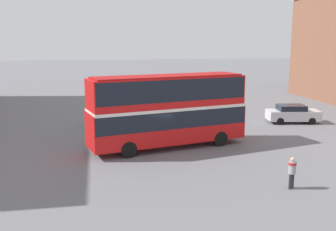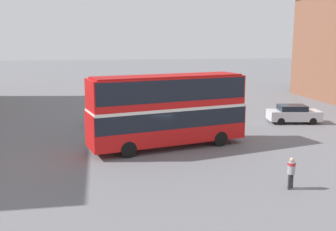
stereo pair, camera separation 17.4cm
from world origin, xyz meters
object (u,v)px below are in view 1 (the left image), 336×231
(parked_car_kerb_far, at_px, (112,116))
(pedestrian_foreground, at_px, (292,169))
(parked_car_kerb_near, at_px, (293,114))
(double_decker_bus, at_px, (168,107))

(parked_car_kerb_far, bearing_deg, pedestrian_foreground, -71.22)
(parked_car_kerb_near, bearing_deg, parked_car_kerb_far, -178.23)
(parked_car_kerb_near, height_order, parked_car_kerb_far, parked_car_kerb_near)
(double_decker_bus, height_order, pedestrian_foreground, double_decker_bus)
(parked_car_kerb_far, bearing_deg, parked_car_kerb_near, -14.47)
(pedestrian_foreground, relative_size, parked_car_kerb_far, 0.36)
(parked_car_kerb_near, relative_size, parked_car_kerb_far, 1.06)
(pedestrian_foreground, height_order, parked_car_kerb_near, pedestrian_foreground)
(parked_car_kerb_near, bearing_deg, double_decker_bus, -144.56)
(double_decker_bus, distance_m, parked_car_kerb_near, 13.45)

